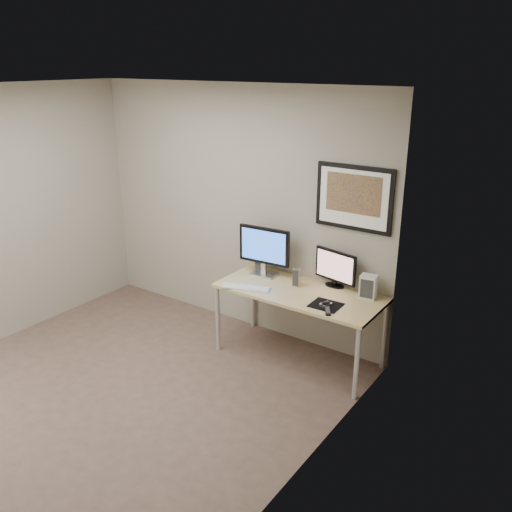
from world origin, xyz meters
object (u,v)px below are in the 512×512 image
at_px(speaker_left, 259,264).
at_px(keyboard, 245,288).
at_px(speaker_right, 296,277).
at_px(fan_unit, 368,287).
at_px(framed_art, 354,198).
at_px(monitor_large, 264,249).
at_px(monitor_tv, 335,268).
at_px(desk, 299,297).

relative_size(speaker_left, keyboard, 0.36).
bearing_deg(speaker_right, fan_unit, -6.01).
height_order(framed_art, fan_unit, framed_art).
bearing_deg(keyboard, speaker_right, 22.59).
xyz_separation_m(framed_art, speaker_left, (-0.95, -0.14, -0.80)).
height_order(monitor_large, speaker_left, monitor_large).
bearing_deg(keyboard, monitor_tv, 18.80).
xyz_separation_m(monitor_tv, keyboard, (-0.69, -0.53, -0.19)).
distance_m(desk, speaker_left, 0.65).
distance_m(monitor_tv, fan_unit, 0.39).
distance_m(monitor_large, fan_unit, 1.12).
distance_m(monitor_large, monitor_tv, 0.75).
height_order(desk, keyboard, keyboard).
bearing_deg(monitor_tv, monitor_large, -158.03).
distance_m(desk, monitor_tv, 0.45).
bearing_deg(speaker_left, speaker_right, -30.05).
bearing_deg(fan_unit, monitor_tv, 161.96).
height_order(speaker_right, fan_unit, fan_unit).
bearing_deg(monitor_tv, fan_unit, 0.55).
xyz_separation_m(desk, monitor_tv, (0.23, 0.28, 0.26)).
xyz_separation_m(speaker_right, fan_unit, (0.69, 0.13, 0.02)).
bearing_deg(speaker_right, keyboard, -155.26).
relative_size(speaker_right, keyboard, 0.40).
distance_m(framed_art, keyboard, 1.33).
distance_m(framed_art, monitor_large, 1.07).
xyz_separation_m(framed_art, monitor_large, (-0.86, -0.19, -0.61)).
bearing_deg(framed_art, keyboard, -144.60).
xyz_separation_m(desk, speaker_left, (-0.60, 0.19, 0.15)).
distance_m(speaker_right, fan_unit, 0.70).
bearing_deg(monitor_large, framed_art, 8.02).
bearing_deg(desk, keyboard, -152.06).
distance_m(desk, speaker_right, 0.20).
bearing_deg(framed_art, desk, -136.54).
height_order(monitor_large, speaker_right, monitor_large).
bearing_deg(monitor_tv, keyboard, -131.21).
relative_size(speaker_left, speaker_right, 0.92).
bearing_deg(monitor_tv, desk, -117.18).
height_order(keyboard, fan_unit, fan_unit).
distance_m(speaker_left, speaker_right, 0.53).
height_order(speaker_right, keyboard, speaker_right).
relative_size(keyboard, fan_unit, 2.14).
height_order(monitor_large, monitor_tv, monitor_large).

